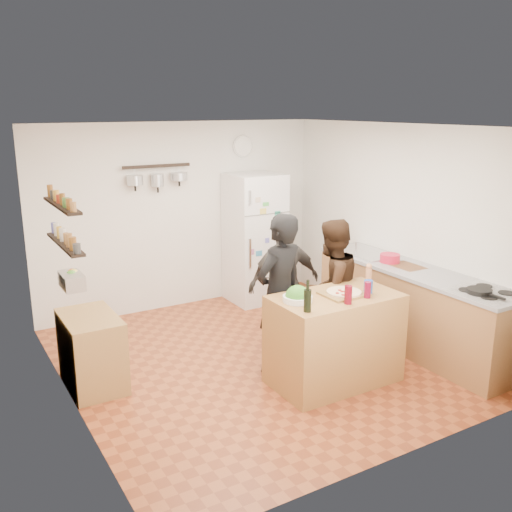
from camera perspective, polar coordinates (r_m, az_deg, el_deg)
room_shell at (r=6.28m, az=-1.34°, el=1.47°), size 4.20×4.20×4.20m
prep_island at (r=5.77m, az=7.84°, el=-8.22°), size 1.25×0.72×0.91m
pizza_board at (r=5.64m, az=8.77°, el=-3.76°), size 0.42×0.34×0.02m
pizza at (r=5.63m, az=8.78°, el=-3.58°), size 0.34×0.34×0.02m
salad_bowl at (r=5.40m, az=4.18°, el=-4.27°), size 0.28×0.28×0.06m
wine_bottle at (r=5.12m, az=5.17°, el=-4.48°), size 0.07×0.07×0.21m
wine_glass_near at (r=5.38m, az=9.21°, el=-3.84°), size 0.07×0.07×0.18m
wine_glass_far at (r=5.58m, az=11.09°, el=-3.34°), size 0.06×0.06×0.16m
pepper_mill at (r=5.89m, az=11.18°, el=-2.13°), size 0.06×0.06×0.20m
salt_canister at (r=5.69m, az=11.16°, el=-3.08°), size 0.09×0.09×0.14m
person_left at (r=5.84m, az=2.36°, el=-3.80°), size 0.69×0.55×1.67m
person_center at (r=6.25m, az=7.49°, el=-3.31°), size 0.85×0.72×1.54m
person_back at (r=6.46m, az=2.83°, el=-2.69°), size 0.91×0.42×1.51m
counter_run at (r=6.80m, az=15.37°, el=-5.05°), size 0.63×2.63×0.90m
stove_top at (r=6.08m, az=22.05°, el=-3.44°), size 0.60×0.62×0.02m
skillet at (r=5.99m, az=21.43°, el=-3.29°), size 0.24×0.24×0.05m
sink at (r=7.25m, az=10.84°, el=0.31°), size 0.50×0.80×0.03m
cutting_board at (r=6.75m, az=14.82°, el=-1.06°), size 0.30×0.40×0.02m
red_bowl at (r=6.85m, az=13.24°, el=-0.21°), size 0.23×0.23×0.10m
fridge at (r=7.97m, az=-0.14°, el=1.78°), size 0.70×0.68×1.80m
wall_clock at (r=8.06m, az=-1.35°, el=10.93°), size 0.30×0.03×0.30m
spice_shelf_lower at (r=5.39m, az=-18.56°, el=1.15°), size 0.12×1.00×0.02m
spice_shelf_upper at (r=5.32m, az=-18.87°, el=4.82°), size 0.12×1.00×0.02m
produce_basket at (r=5.48m, az=-17.95°, el=-2.36°), size 0.18×0.35×0.14m
side_table at (r=5.90m, az=-16.10°, el=-9.12°), size 0.50×0.80×0.73m
pot_rack at (r=7.46m, az=-9.89°, el=8.85°), size 0.90×0.04×0.04m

